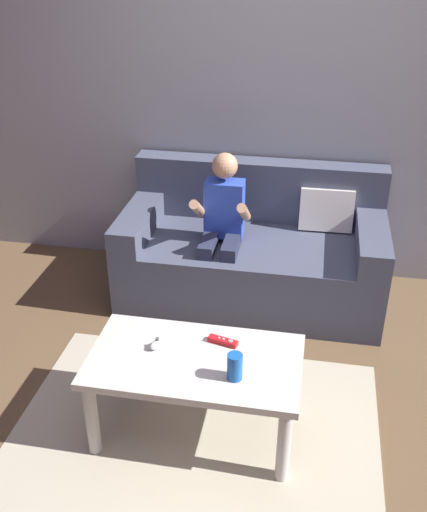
# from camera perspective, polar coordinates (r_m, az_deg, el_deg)

# --- Properties ---
(ground_plane) EXTENTS (9.89, 9.89, 0.00)m
(ground_plane) POSITION_cam_1_polar(r_m,az_deg,el_deg) (2.85, 3.37, -18.28)
(ground_plane) COLOR brown
(wall_back) EXTENTS (4.95, 0.05, 2.50)m
(wall_back) POSITION_cam_1_polar(r_m,az_deg,el_deg) (3.77, 7.53, 15.88)
(wall_back) COLOR #999EA8
(wall_back) RESTS_ON ground
(couch) EXTENTS (1.60, 0.80, 0.81)m
(couch) POSITION_cam_1_polar(r_m,az_deg,el_deg) (3.76, 3.89, 0.30)
(couch) COLOR #474C60
(couch) RESTS_ON ground
(person_seated_on_couch) EXTENTS (0.33, 0.40, 0.97)m
(person_seated_on_couch) POSITION_cam_1_polar(r_m,az_deg,el_deg) (3.50, 0.81, 2.96)
(person_seated_on_couch) COLOR #282D47
(person_seated_on_couch) RESTS_ON ground
(coffee_table) EXTENTS (0.95, 0.53, 0.43)m
(coffee_table) POSITION_cam_1_polar(r_m,az_deg,el_deg) (2.70, -1.80, -10.98)
(coffee_table) COLOR beige
(coffee_table) RESTS_ON ground
(area_rug) EXTENTS (1.72, 1.23, 0.01)m
(area_rug) POSITION_cam_1_polar(r_m,az_deg,el_deg) (2.94, -1.69, -16.27)
(area_rug) COLOR #BCB299
(area_rug) RESTS_ON ground
(game_remote_red_near_edge) EXTENTS (0.14, 0.07, 0.03)m
(game_remote_red_near_edge) POSITION_cam_1_polar(r_m,az_deg,el_deg) (2.73, 0.92, -8.22)
(game_remote_red_near_edge) COLOR red
(game_remote_red_near_edge) RESTS_ON coffee_table
(nunchuk_white) EXTENTS (0.08, 0.10, 0.05)m
(nunchuk_white) POSITION_cam_1_polar(r_m,az_deg,el_deg) (2.72, -5.42, -8.42)
(nunchuk_white) COLOR white
(nunchuk_white) RESTS_ON coffee_table
(soda_can) EXTENTS (0.07, 0.07, 0.12)m
(soda_can) POSITION_cam_1_polar(r_m,az_deg,el_deg) (2.52, 2.07, -10.62)
(soda_can) COLOR #1959B2
(soda_can) RESTS_ON coffee_table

